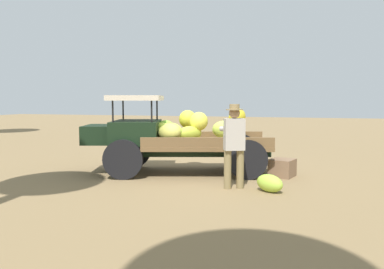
{
  "coord_description": "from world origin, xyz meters",
  "views": [
    {
      "loc": [
        -2.82,
        9.19,
        1.81
      ],
      "look_at": [
        -0.18,
        0.11,
        0.95
      ],
      "focal_mm": 36.49,
      "sensor_mm": 36.0,
      "label": 1
    }
  ],
  "objects": [
    {
      "name": "wooden_crate",
      "position": [
        -2.34,
        -0.04,
        0.21
      ],
      "size": [
        0.65,
        0.68,
        0.41
      ],
      "primitive_type": "cube",
      "rotation": [
        0.0,
        0.0,
        1.28
      ],
      "color": "#7F6045",
      "rests_on": "ground"
    },
    {
      "name": "truck",
      "position": [
        0.39,
        0.26,
        0.92
      ],
      "size": [
        4.66,
        2.72,
        1.89
      ],
      "rotation": [
        0.0,
        0.0,
        0.28
      ],
      "color": "black",
      "rests_on": "ground"
    },
    {
      "name": "farmer",
      "position": [
        -1.46,
        1.47,
        0.97
      ],
      "size": [
        0.56,
        0.53,
        1.71
      ],
      "rotation": [
        0.0,
        0.0,
        -1.16
      ],
      "color": "olive",
      "rests_on": "ground"
    },
    {
      "name": "ground_plane",
      "position": [
        0.0,
        0.0,
        0.0
      ],
      "size": [
        60.0,
        60.0,
        0.0
      ],
      "primitive_type": "plane",
      "color": "olive"
    },
    {
      "name": "loose_banana_bunch",
      "position": [
        -2.19,
        1.58,
        0.17
      ],
      "size": [
        0.68,
        0.61,
        0.36
      ],
      "primitive_type": "ellipsoid",
      "rotation": [
        0.0,
        0.03,
        2.54
      ],
      "color": "#A8CE42",
      "rests_on": "ground"
    }
  ]
}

